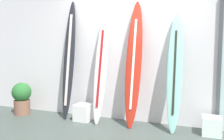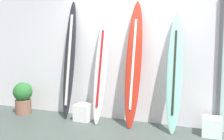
{
  "view_description": "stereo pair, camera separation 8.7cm",
  "coord_description": "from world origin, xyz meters",
  "views": [
    {
      "loc": [
        1.29,
        -3.15,
        1.41
      ],
      "look_at": [
        -0.26,
        0.95,
        0.96
      ],
      "focal_mm": 39.62,
      "sensor_mm": 36.0,
      "label": 1
    },
    {
      "loc": [
        1.37,
        -3.12,
        1.41
      ],
      "look_at": [
        -0.26,
        0.95,
        0.96
      ],
      "focal_mm": 39.62,
      "sensor_mm": 36.0,
      "label": 2
    }
  ],
  "objects": [
    {
      "name": "wall_back",
      "position": [
        0.0,
        1.3,
        1.4
      ],
      "size": [
        7.2,
        0.2,
        2.8
      ],
      "primitive_type": "cube",
      "color": "silver",
      "rests_on": "ground"
    },
    {
      "name": "surfboard_charcoal",
      "position": [
        -1.15,
        0.97,
        1.13
      ],
      "size": [
        0.23,
        0.42,
        2.25
      ],
      "color": "black",
      "rests_on": "ground"
    },
    {
      "name": "surfboard_ivory",
      "position": [
        -0.47,
        0.91,
        0.99
      ],
      "size": [
        0.23,
        0.49,
        1.98
      ],
      "color": "silver",
      "rests_on": "ground"
    },
    {
      "name": "surfboard_crimson",
      "position": [
        0.15,
        0.93,
        1.07
      ],
      "size": [
        0.29,
        0.47,
        2.17
      ],
      "color": "red",
      "rests_on": "ground"
    },
    {
      "name": "surfboard_seafoam",
      "position": [
        0.84,
        0.93,
        0.95
      ],
      "size": [
        0.26,
        0.48,
        1.94
      ],
      "color": "#88C6B9",
      "rests_on": "ground"
    },
    {
      "name": "display_block_left",
      "position": [
        -0.81,
        0.89,
        0.15
      ],
      "size": [
        0.31,
        0.31,
        0.3
      ],
      "color": "silver",
      "rests_on": "ground"
    },
    {
      "name": "display_block_center",
      "position": [
        1.42,
        0.92,
        0.14
      ],
      "size": [
        0.29,
        0.29,
        0.29
      ],
      "color": "white",
      "rests_on": "ground"
    },
    {
      "name": "potted_plant",
      "position": [
        -2.17,
        0.82,
        0.35
      ],
      "size": [
        0.39,
        0.39,
        0.65
      ],
      "color": "brown",
      "rests_on": "ground"
    }
  ]
}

